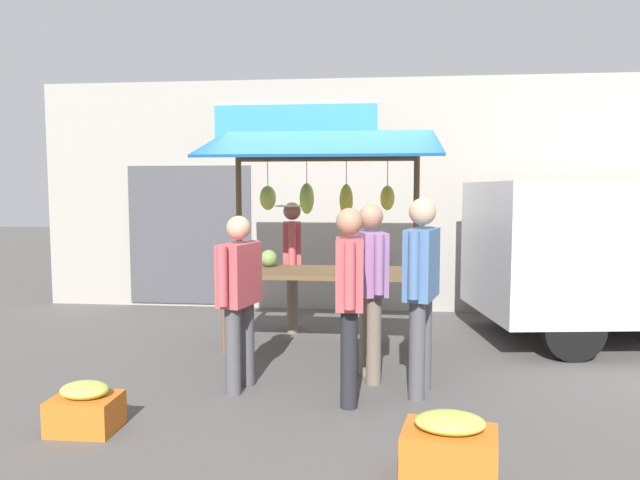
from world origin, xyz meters
TOP-DOWN VIEW (x-y plane):
  - ground_plane at (0.00, 0.00)m, footprint 40.00×40.00m
  - street_backdrop at (0.05, -2.20)m, footprint 9.00×0.30m
  - market_stall at (0.02, -0.04)m, footprint 2.50×1.46m
  - vendor_with_sunhat at (0.46, -0.75)m, footprint 0.42×0.69m
  - shopper_with_ponytail at (-1.00, 1.44)m, footprint 0.35×0.70m
  - shopper_in_grey_tee at (-0.39, 1.69)m, footprint 0.25×0.70m
  - shopper_with_shopping_bag at (0.59, 1.49)m, footprint 0.33×0.66m
  - shopper_in_striped_shirt at (-0.56, 1.09)m, footprint 0.34×0.68m
  - produce_crate_near at (-1.08, 2.99)m, footprint 0.63×0.49m
  - produce_crate_side at (1.52, 2.49)m, footprint 0.48×0.37m

SIDE VIEW (x-z plane):
  - ground_plane at x=0.00m, z-range 0.00..0.00m
  - produce_crate_side at x=1.52m, z-range -0.02..0.35m
  - produce_crate_near at x=-1.08m, z-range -0.02..0.42m
  - shopper_with_shopping_bag at x=0.59m, z-range 0.11..1.67m
  - shopper_in_grey_tee at x=-0.39m, z-range 0.13..1.77m
  - shopper_in_striped_shirt at x=-0.56m, z-range 0.13..1.79m
  - vendor_with_sunhat at x=0.46m, z-range 0.15..1.78m
  - shopper_with_ponytail at x=-1.00m, z-range 0.15..1.86m
  - market_stall at x=0.02m, z-range 0.29..2.78m
  - street_backdrop at x=0.05m, z-range 0.00..3.40m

